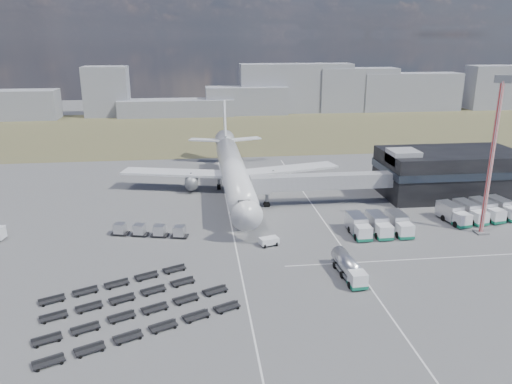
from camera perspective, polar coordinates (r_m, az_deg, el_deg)
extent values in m
plane|color=#565659|center=(85.42, -0.96, -6.33)|extent=(420.00, 420.00, 0.00)
cube|color=brown|center=(191.03, -4.44, 7.07)|extent=(420.00, 90.00, 0.01)
cube|color=silver|center=(89.84, -2.57, -5.10)|extent=(0.25, 110.00, 0.01)
cube|color=silver|center=(92.79, 8.61, -4.54)|extent=(0.25, 110.00, 0.01)
cube|color=silver|center=(84.51, 16.89, -7.41)|extent=(40.00, 0.25, 0.01)
cube|color=black|center=(119.80, 21.22, 2.04)|extent=(30.00, 16.00, 10.00)
cube|color=#262D38|center=(119.51, 21.28, 2.60)|extent=(30.40, 16.40, 1.60)
cube|color=#939399|center=(111.82, 16.49, 3.86)|extent=(6.00, 6.00, 3.00)
cube|color=#939399|center=(105.80, 7.65, 1.21)|extent=(29.80, 3.00, 3.00)
cube|color=#939399|center=(102.84, 0.46, 0.89)|extent=(4.00, 3.60, 3.40)
cylinder|color=slate|center=(104.26, 1.24, -0.35)|extent=(0.70, 0.70, 5.10)
cylinder|color=black|center=(104.93, 1.23, -1.44)|extent=(1.40, 0.90, 1.40)
cylinder|color=white|center=(111.90, -2.58, 2.36)|extent=(5.60, 48.00, 5.60)
cone|color=white|center=(86.69, -1.22, -2.19)|extent=(5.60, 5.00, 5.60)
cone|color=white|center=(138.89, -3.49, 5.68)|extent=(5.60, 8.00, 5.60)
cube|color=black|center=(88.30, -1.36, -1.27)|extent=(2.20, 2.00, 0.80)
cube|color=white|center=(116.86, -9.14, 2.20)|extent=(25.59, 11.38, 0.50)
cube|color=white|center=(118.62, 3.52, 2.63)|extent=(25.59, 11.38, 0.50)
cylinder|color=slate|center=(115.29, -7.39, 1.19)|extent=(3.00, 5.00, 3.00)
cylinder|color=slate|center=(116.60, 1.98, 1.52)|extent=(3.00, 5.00, 3.00)
cube|color=white|center=(140.56, -5.79, 5.94)|extent=(9.49, 5.63, 0.35)
cube|color=white|center=(141.18, -1.30, 6.07)|extent=(9.49, 5.63, 0.35)
cube|color=white|center=(140.79, -3.61, 8.20)|extent=(0.50, 9.06, 11.45)
cylinder|color=slate|center=(93.23, -1.55, -3.40)|extent=(0.50, 0.50, 2.50)
cylinder|color=slate|center=(116.67, -4.28, 0.90)|extent=(0.60, 0.60, 2.50)
cylinder|color=slate|center=(117.10, -1.15, 1.01)|extent=(0.60, 0.60, 2.50)
cylinder|color=black|center=(93.50, -1.54, -3.83)|extent=(0.50, 1.20, 1.20)
cube|color=gray|center=(238.74, -26.57, 8.89)|extent=(41.84, 12.00, 12.28)
cube|color=gray|center=(232.32, -16.69, 10.95)|extent=(18.86, 12.00, 21.53)
cube|color=gray|center=(226.61, -9.08, 9.49)|extent=(50.27, 12.00, 7.30)
cube|color=gray|center=(229.14, -1.09, 10.42)|extent=(36.54, 12.00, 12.27)
cube|color=gray|center=(236.13, 4.55, 11.76)|extent=(51.48, 12.00, 21.95)
cube|color=gray|center=(243.02, 11.46, 11.39)|extent=(36.57, 12.00, 19.84)
cube|color=gray|center=(252.00, 17.17, 10.89)|extent=(47.09, 12.00, 17.37)
cube|color=gray|center=(271.76, 25.59, 10.74)|extent=(25.96, 12.00, 20.54)
cube|color=white|center=(73.29, 11.55, -9.76)|extent=(2.44, 2.44, 2.21)
cube|color=#136D4F|center=(73.69, 11.51, -10.36)|extent=(2.54, 2.54, 0.48)
cylinder|color=silver|center=(77.01, 10.29, -7.93)|extent=(2.83, 7.33, 2.40)
cube|color=slate|center=(77.48, 10.24, -8.67)|extent=(2.73, 7.32, 0.34)
cylinder|color=black|center=(76.39, 10.61, -9.29)|extent=(2.55, 1.20, 1.06)
cube|color=white|center=(85.86, 1.49, -5.68)|extent=(3.54, 2.61, 1.44)
cube|color=white|center=(120.33, 2.24, 1.55)|extent=(3.66, 5.80, 2.52)
cube|color=#136D4F|center=(120.62, 2.24, 1.08)|extent=(3.77, 5.92, 0.41)
cube|color=white|center=(89.53, 12.17, -4.57)|extent=(2.62, 2.51, 2.48)
cube|color=#136D4F|center=(89.89, 12.13, -5.14)|extent=(2.74, 2.63, 0.51)
cube|color=silver|center=(92.82, 11.38, -3.41)|extent=(2.77, 5.22, 2.93)
cube|color=white|center=(90.86, 14.45, -4.41)|extent=(2.62, 2.51, 2.48)
cube|color=#136D4F|center=(91.22, 14.41, -4.97)|extent=(2.74, 2.63, 0.51)
cube|color=silver|center=(94.11, 13.60, -3.27)|extent=(2.77, 5.22, 2.93)
cube|color=white|center=(92.33, 16.67, -4.24)|extent=(2.62, 2.51, 2.48)
cube|color=#136D4F|center=(92.68, 16.62, -4.79)|extent=(2.74, 2.63, 0.51)
cube|color=silver|center=(95.53, 15.75, -3.13)|extent=(2.77, 5.22, 2.93)
cube|color=white|center=(101.18, 22.52, -2.95)|extent=(2.97, 2.88, 2.48)
cube|color=#136D4F|center=(101.50, 22.46, -3.46)|extent=(3.10, 3.01, 0.51)
cube|color=silver|center=(103.92, 21.22, -2.00)|extent=(3.53, 5.57, 2.94)
cube|color=white|center=(103.57, 24.18, -2.70)|extent=(2.97, 2.88, 2.48)
cube|color=#136D4F|center=(103.88, 24.12, -3.20)|extent=(3.10, 3.01, 0.51)
cube|color=silver|center=(106.25, 22.87, -1.78)|extent=(3.53, 5.57, 2.94)
cube|color=white|center=(106.05, 25.77, -2.46)|extent=(2.97, 2.88, 2.48)
cube|color=#136D4F|center=(106.35, 25.70, -2.95)|extent=(3.10, 3.01, 0.51)
cube|color=silver|center=(108.67, 24.44, -1.57)|extent=(3.53, 5.57, 2.94)
cube|color=#136D4F|center=(108.90, 27.22, -2.71)|extent=(3.10, 3.01, 0.51)
cube|color=silver|center=(111.16, 25.95, -1.37)|extent=(3.53, 5.57, 2.94)
cube|color=black|center=(93.64, -15.26, -4.55)|extent=(3.32, 2.48, 0.21)
cube|color=silver|center=(93.29, -15.30, -4.00)|extent=(2.21, 2.21, 1.72)
cube|color=black|center=(92.37, -13.14, -4.69)|extent=(3.32, 2.48, 0.21)
cube|color=silver|center=(92.01, -13.18, -4.13)|extent=(2.21, 2.21, 1.72)
cube|color=black|center=(91.23, -10.96, -4.83)|extent=(3.32, 2.48, 0.21)
cube|color=silver|center=(90.87, -10.99, -4.26)|extent=(2.21, 2.21, 1.72)
cube|color=black|center=(90.22, -8.73, -4.97)|extent=(3.32, 2.48, 0.21)
cube|color=silver|center=(89.86, -8.76, -4.39)|extent=(2.21, 2.21, 1.72)
cube|color=black|center=(63.99, -12.49, -15.20)|extent=(24.95, 12.67, 0.80)
cube|color=black|center=(67.82, -13.85, -13.28)|extent=(24.95, 12.67, 0.80)
cube|color=black|center=(71.75, -15.05, -11.56)|extent=(20.91, 10.81, 0.80)
cube|color=black|center=(75.76, -16.11, -10.02)|extent=(20.91, 10.81, 0.80)
cylinder|color=red|center=(96.22, 25.29, 3.26)|extent=(0.76, 0.76, 27.21)
cube|color=slate|center=(94.17, 26.41, 11.48)|extent=(2.66, 1.64, 1.31)
cube|color=#565659|center=(100.02, 24.30, -4.21)|extent=(2.18, 2.18, 0.33)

